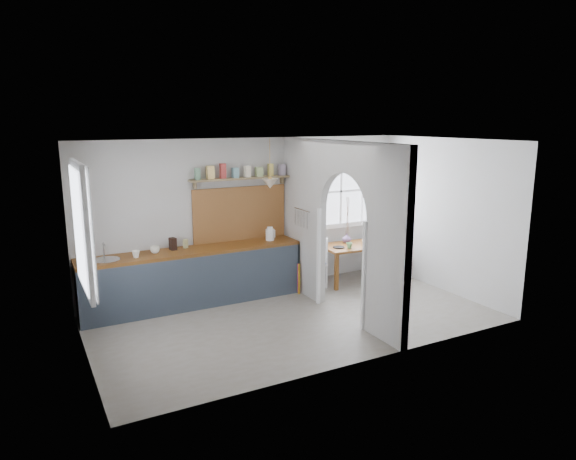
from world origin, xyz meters
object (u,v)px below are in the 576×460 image
vase (347,238)px  dining_table (352,263)px  chair_right (389,250)px  kettle (270,234)px  chair_left (311,263)px

vase → dining_table: bearing=-95.3°
chair_right → kettle: kettle is taller
dining_table → kettle: 1.69m
dining_table → chair_left: size_ratio=1.22×
vase → chair_right: bearing=-11.4°
chair_right → vase: bearing=95.1°
dining_table → kettle: kettle is taller
chair_right → vase: (-0.86, 0.17, 0.29)m
chair_left → chair_right: size_ratio=0.93×
dining_table → chair_right: chair_right is taller
kettle → vase: 1.57m
dining_table → chair_left: chair_left is taller
dining_table → kettle: bearing=175.3°
chair_left → chair_right: 1.70m
chair_left → kettle: bearing=-117.3°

